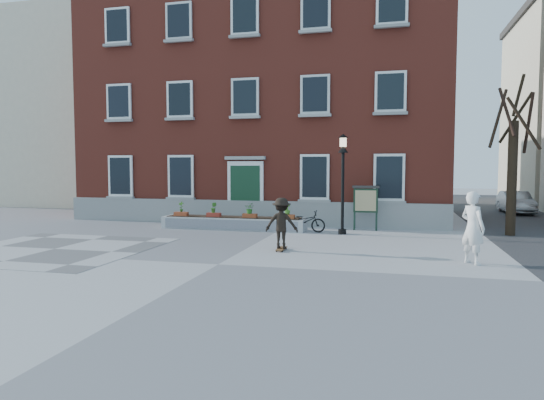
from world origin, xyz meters
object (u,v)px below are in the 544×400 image
(bystander, at_px, (473,228))
(notice_board, at_px, (366,200))
(bicycle, at_px, (305,221))
(parked_car, at_px, (516,202))
(skateboarder, at_px, (281,223))
(lamp_post, at_px, (343,170))

(bystander, xyz_separation_m, notice_board, (-3.24, 6.33, 0.26))
(bicycle, bearing_deg, parked_car, -43.48)
(bicycle, height_order, skateboarder, skateboarder)
(bicycle, height_order, notice_board, notice_board)
(parked_car, distance_m, skateboarder, 18.13)
(skateboarder, bearing_deg, notice_board, 67.40)
(bicycle, xyz_separation_m, lamp_post, (1.55, -0.24, 2.10))
(bicycle, distance_m, lamp_post, 2.62)
(bicycle, distance_m, notice_board, 2.73)
(bicycle, bearing_deg, skateboarder, -178.84)
(bystander, bearing_deg, notice_board, -14.12)
(bystander, distance_m, notice_board, 7.11)
(parked_car, relative_size, notice_board, 2.04)
(notice_board, xyz_separation_m, skateboarder, (-2.30, -5.53, -0.39))
(parked_car, relative_size, bystander, 1.91)
(bystander, distance_m, lamp_post, 6.61)
(lamp_post, height_order, notice_board, lamp_post)
(lamp_post, distance_m, notice_board, 2.02)
(notice_board, bearing_deg, skateboarder, -112.60)
(parked_car, distance_m, bystander, 16.49)
(bystander, bearing_deg, skateboarder, 40.61)
(bicycle, relative_size, notice_board, 0.90)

